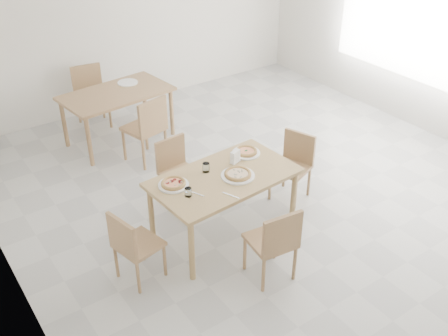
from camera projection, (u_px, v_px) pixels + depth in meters
room at (428, 27)px, 7.30m from camera, size 7.28×7.00×7.00m
main_table at (224, 182)px, 5.44m from camera, size 1.57×0.96×0.75m
chair_south at (275, 240)px, 4.93m from camera, size 0.46×0.46×0.83m
chair_north at (176, 167)px, 6.09m from camera, size 0.44×0.44×0.81m
chair_west at (132, 243)px, 4.94m from camera, size 0.46×0.46×0.79m
chair_east at (294, 161)px, 6.20m from camera, size 0.51×0.51×0.81m
plate_margherita at (246, 153)px, 5.79m from camera, size 0.31×0.31×0.02m
plate_mushroom at (238, 176)px, 5.39m from camera, size 0.35×0.35×0.02m
plate_pepperoni at (174, 185)px, 5.24m from camera, size 0.31×0.31×0.02m
pizza_margherita at (246, 151)px, 5.77m from camera, size 0.29×0.29×0.03m
pizza_mushroom at (238, 174)px, 5.38m from camera, size 0.36×0.36×0.03m
pizza_pepperoni at (173, 183)px, 5.23m from camera, size 0.32×0.32×0.03m
tumbler_a at (188, 192)px, 5.07m from camera, size 0.07×0.07×0.09m
tumbler_b at (206, 167)px, 5.45m from camera, size 0.07×0.07×0.10m
napkin_holder at (235, 157)px, 5.59m from camera, size 0.15×0.10×0.15m
fork_a at (231, 195)px, 5.09m from camera, size 0.09×0.18×0.01m
fork_b at (196, 194)px, 5.12m from camera, size 0.09×0.18×0.01m
second_table at (117, 98)px, 7.28m from camera, size 1.56×1.00×0.75m
chair_back_s at (148, 125)px, 6.84m from camera, size 0.56×0.56×0.93m
chair_back_n at (90, 91)px, 7.84m from camera, size 0.50×0.50×0.90m
plate_empty at (128, 83)px, 7.51m from camera, size 0.29×0.29×0.02m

